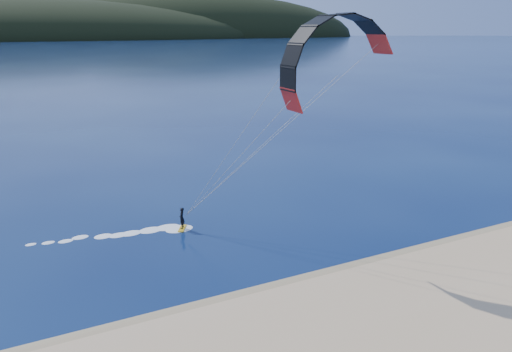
{
  "coord_description": "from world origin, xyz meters",
  "views": [
    {
      "loc": [
        -8.16,
        -15.05,
        13.7
      ],
      "look_at": [
        4.04,
        10.0,
        5.0
      ],
      "focal_mm": 33.14,
      "sensor_mm": 36.0,
      "label": 1
    }
  ],
  "objects": [
    {
      "name": "headland",
      "position": [
        0.63,
        745.28,
        0.0
      ],
      "size": [
        1200.0,
        310.0,
        140.0
      ],
      "color": "black",
      "rests_on": "ground"
    },
    {
      "name": "kitesurfer_near",
      "position": [
        8.8,
        9.54,
        10.55
      ],
      "size": [
        23.36,
        8.87,
        15.41
      ],
      "color": "gold",
      "rests_on": "ground"
    },
    {
      "name": "wet_sand",
      "position": [
        0.0,
        4.5,
        0.05
      ],
      "size": [
        220.0,
        2.5,
        0.1
      ],
      "color": "#967B57",
      "rests_on": "ground"
    }
  ]
}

